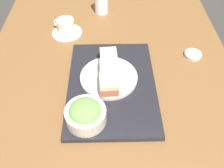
{
  "coord_description": "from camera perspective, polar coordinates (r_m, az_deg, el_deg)",
  "views": [
    {
      "loc": [
        -57.45,
        -0.16,
        66.34
      ],
      "look_at": [
        -3.0,
        -1.23,
        5.0
      ],
      "focal_mm": 38.2,
      "sensor_mm": 36.0,
      "label": 1
    }
  ],
  "objects": [
    {
      "name": "ground_plane",
      "position": [
        0.89,
        -0.83,
        -1.35
      ],
      "size": [
        140.0,
        100.0,
        3.0
      ],
      "primitive_type": "cube",
      "color": "brown"
    },
    {
      "name": "serving_tray",
      "position": [
        0.87,
        -0.18,
        -0.52
      ],
      "size": [
        44.91,
        31.56,
        1.96
      ],
      "primitive_type": "cube",
      "color": "black",
      "rests_on": "ground_plane"
    },
    {
      "name": "salad_bowl",
      "position": [
        0.74,
        -6.47,
        -7.07
      ],
      "size": [
        12.88,
        12.88,
        7.79
      ],
      "color": "beige",
      "rests_on": "serving_tray"
    },
    {
      "name": "sandwich_near",
      "position": [
        0.81,
        -0.94,
        -0.16
      ],
      "size": [
        8.04,
        6.63,
        5.45
      ],
      "color": "beige",
      "rests_on": "sandwich_plate"
    },
    {
      "name": "sandwich_middle",
      "position": [
        0.85,
        -1.05,
        3.15
      ],
      "size": [
        7.68,
        6.79,
        5.27
      ],
      "color": "beige",
      "rests_on": "sandwich_plate"
    },
    {
      "name": "drinking_glass",
      "position": [
        1.24,
        -2.66,
        18.91
      ],
      "size": [
        6.79,
        6.79,
        10.38
      ],
      "primitive_type": "cylinder",
      "color": "silver",
      "rests_on": "ground_plane"
    },
    {
      "name": "sandwich_plate",
      "position": [
        0.88,
        -1.02,
        1.64
      ],
      "size": [
        21.01,
        21.01,
        1.3
      ],
      "primitive_type": "cylinder",
      "color": "silver",
      "rests_on": "serving_tray"
    },
    {
      "name": "sandwich_far",
      "position": [
        0.9,
        -1.14,
        6.14
      ],
      "size": [
        7.51,
        6.66,
        5.19
      ],
      "color": "#EFE5C1",
      "rests_on": "sandwich_plate"
    },
    {
      "name": "small_sauce_dish",
      "position": [
        1.05,
        18.72,
        6.67
      ],
      "size": [
        7.03,
        7.03,
        1.31
      ],
      "primitive_type": "cylinder",
      "color": "beige",
      "rests_on": "ground_plane"
    },
    {
      "name": "coffee_cup",
      "position": [
        1.12,
        -11.04,
        13.15
      ],
      "size": [
        13.65,
        13.65,
        6.92
      ],
      "color": "white",
      "rests_on": "ground_plane"
    }
  ]
}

